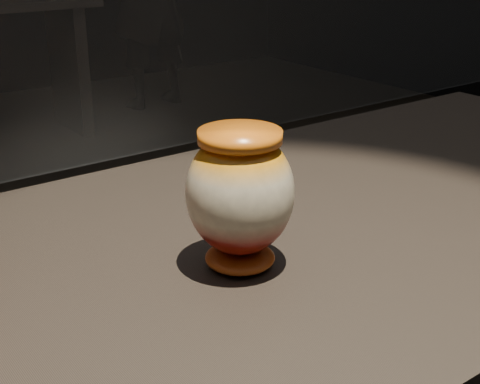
# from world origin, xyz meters

# --- Properties ---
(display_plinth) EXTENTS (2.00, 0.80, 0.90)m
(display_plinth) POSITION_xyz_m (0.00, 0.00, 0.63)
(display_plinth) COLOR black
(display_plinth) RESTS_ON ground
(main_vase) EXTENTS (0.15, 0.15, 0.19)m
(main_vase) POSITION_xyz_m (-0.10, -0.06, 1.00)
(main_vase) COLOR maroon
(main_vase) RESTS_ON display_plinth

